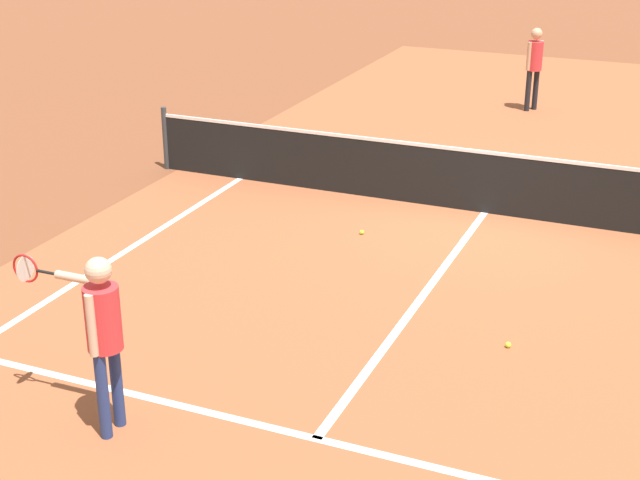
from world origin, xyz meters
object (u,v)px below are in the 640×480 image
object	(u,v)px
player_near	(101,325)
tennis_ball_near_net	(362,232)
net	(487,182)
tennis_ball_mid_court	(508,345)
player_far	(534,60)

from	to	relation	value
player_near	tennis_ball_near_net	distance (m)	5.59
net	tennis_ball_mid_court	bearing A→B (deg)	-72.81
tennis_ball_near_net	net	bearing A→B (deg)	47.83
player_near	net	bearing A→B (deg)	75.43
net	player_far	size ratio (longest dim) A/B	6.51
net	player_far	bearing A→B (deg)	95.31
net	tennis_ball_mid_court	world-z (taller)	net
player_far	tennis_ball_mid_court	distance (m)	10.62
player_far	tennis_ball_mid_court	bearing A→B (deg)	-80.02
net	player_near	distance (m)	7.26
tennis_ball_near_net	player_near	bearing A→B (deg)	-94.53
net	tennis_ball_mid_court	xyz separation A→B (m)	(1.24, -4.00, -0.46)
tennis_ball_mid_court	tennis_ball_near_net	bearing A→B (deg)	136.76
player_near	tennis_ball_near_net	xyz separation A→B (m)	(0.43, 5.47, -1.06)
player_far	tennis_ball_near_net	size ratio (longest dim) A/B	25.87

